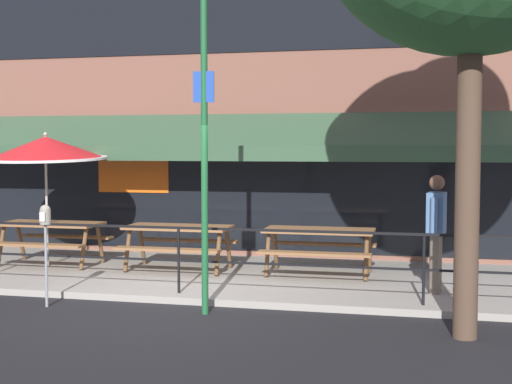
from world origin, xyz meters
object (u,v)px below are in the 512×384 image
(patio_umbrella_left, at_px, (46,149))
(picnic_table_left, at_px, (51,231))
(picnic_table_centre, at_px, (178,235))
(pedestrian_walking, at_px, (436,227))
(picnic_table_right, at_px, (319,239))
(parking_meter_near, at_px, (45,224))
(street_sign_pole, at_px, (204,153))

(patio_umbrella_left, bearing_deg, picnic_table_left, 90.00)
(picnic_table_centre, relative_size, pedestrian_walking, 1.05)
(patio_umbrella_left, bearing_deg, picnic_table_centre, 2.91)
(picnic_table_right, bearing_deg, patio_umbrella_left, -177.43)
(picnic_table_right, bearing_deg, parking_meter_near, -140.90)
(picnic_table_left, height_order, picnic_table_centre, same)
(picnic_table_left, bearing_deg, picnic_table_centre, -0.12)
(picnic_table_centre, bearing_deg, pedestrian_walking, -12.25)
(picnic_table_left, xyz_separation_m, picnic_table_right, (4.83, 0.09, 0.00))
(picnic_table_centre, bearing_deg, picnic_table_right, 2.23)
(pedestrian_walking, xyz_separation_m, parking_meter_near, (-5.25, -1.74, 0.09))
(pedestrian_walking, bearing_deg, picnic_table_right, 151.17)
(picnic_table_right, bearing_deg, picnic_table_left, -178.94)
(picnic_table_centre, distance_m, street_sign_pole, 3.21)
(patio_umbrella_left, distance_m, pedestrian_walking, 6.82)
(picnic_table_left, distance_m, patio_umbrella_left, 1.48)
(pedestrian_walking, distance_m, street_sign_pole, 3.58)
(pedestrian_walking, relative_size, street_sign_pole, 0.41)
(parking_meter_near, height_order, street_sign_pole, street_sign_pole)
(picnic_table_left, bearing_deg, parking_meter_near, -61.90)
(picnic_table_right, height_order, patio_umbrella_left, patio_umbrella_left)
(picnic_table_centre, height_order, street_sign_pole, street_sign_pole)
(patio_umbrella_left, height_order, pedestrian_walking, patio_umbrella_left)
(picnic_table_centre, distance_m, patio_umbrella_left, 2.83)
(picnic_table_left, bearing_deg, patio_umbrella_left, -90.00)
(picnic_table_centre, distance_m, picnic_table_right, 2.42)
(patio_umbrella_left, distance_m, parking_meter_near, 3.10)
(picnic_table_centre, height_order, pedestrian_walking, pedestrian_walking)
(street_sign_pole, bearing_deg, pedestrian_walking, 28.83)
(picnic_table_left, relative_size, picnic_table_centre, 1.00)
(patio_umbrella_left, bearing_deg, parking_meter_near, -60.72)
(patio_umbrella_left, distance_m, street_sign_pole, 4.43)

